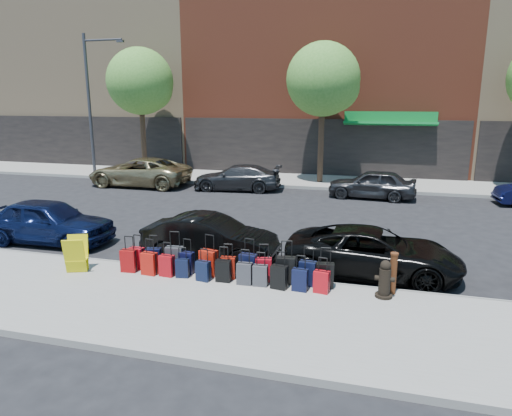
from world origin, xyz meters
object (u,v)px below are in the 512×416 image
(bollard, at_px, (393,273))
(car_near_2, at_px, (373,252))
(tree_center, at_px, (326,81))
(car_near_1, at_px, (210,238))
(streetlight, at_px, (92,97))
(display_rack, at_px, (76,255))
(suitcase_front_5, at_px, (228,268))
(car_far_2, at_px, (372,184))
(fire_hydrant, at_px, (385,280))
(car_near_0, at_px, (48,221))
(car_far_1, at_px, (237,178))
(car_far_0, at_px, (139,172))
(tree_left, at_px, (142,83))

(bollard, relative_size, car_near_2, 0.22)
(tree_center, height_order, car_near_1, tree_center)
(streetlight, height_order, display_rack, streetlight)
(streetlight, height_order, suitcase_front_5, streetlight)
(bollard, relative_size, car_far_2, 0.25)
(fire_hydrant, xyz_separation_m, display_rack, (-7.70, -0.44, 0.06))
(car_near_0, distance_m, car_far_1, 10.46)
(car_near_1, distance_m, car_near_2, 4.55)
(bollard, bearing_deg, streetlight, 141.11)
(streetlight, height_order, car_far_0, streetlight)
(car_near_0, relative_size, car_far_1, 0.95)
(bollard, height_order, car_far_0, car_far_0)
(suitcase_front_5, height_order, car_far_1, car_far_1)
(suitcase_front_5, xyz_separation_m, car_far_1, (-3.42, 11.65, 0.22))
(car_near_2, distance_m, car_far_1, 12.22)
(suitcase_front_5, bearing_deg, tree_center, 79.25)
(suitcase_front_5, height_order, car_near_1, car_near_1)
(car_far_0, height_order, car_far_1, car_far_0)
(tree_center, height_order, car_near_0, tree_center)
(car_near_0, xyz_separation_m, car_far_2, (9.85, 9.71, -0.04))
(car_near_0, bearing_deg, display_rack, -131.35)
(display_rack, bearing_deg, car_near_2, -5.06)
(streetlight, distance_m, car_far_2, 16.73)
(bollard, xyz_separation_m, car_near_1, (-5.01, 1.51, -0.02))
(tree_center, relative_size, bollard, 7.37)
(suitcase_front_5, relative_size, bollard, 0.90)
(tree_center, xyz_separation_m, streetlight, (-13.44, -0.70, -0.75))
(suitcase_front_5, height_order, display_rack, display_rack)
(fire_hydrant, bearing_deg, car_far_0, 143.00)
(tree_center, xyz_separation_m, car_near_0, (-7.20, -12.66, -4.69))
(bollard, bearing_deg, suitcase_front_5, -178.65)
(car_far_0, bearing_deg, tree_center, 107.45)
(fire_hydrant, height_order, car_far_2, car_far_2)
(car_near_1, bearing_deg, tree_left, 36.92)
(car_far_0, bearing_deg, suitcase_front_5, 37.64)
(tree_center, distance_m, streetlight, 13.48)
(tree_left, xyz_separation_m, tree_center, (10.50, 0.00, 0.00))
(tree_center, bearing_deg, suitcase_front_5, -92.31)
(bollard, xyz_separation_m, display_rack, (-7.88, -0.68, -0.05))
(tree_center, distance_m, car_far_2, 6.17)
(fire_hydrant, xyz_separation_m, bollard, (0.18, 0.23, 0.11))
(suitcase_front_5, height_order, fire_hydrant, suitcase_front_5)
(car_far_1, bearing_deg, car_near_0, -23.67)
(tree_left, relative_size, car_far_0, 1.34)
(tree_left, height_order, fire_hydrant, tree_left)
(car_near_2, height_order, car_far_1, car_far_1)
(streetlight, xyz_separation_m, car_near_2, (16.34, -12.08, -4.03))
(car_far_2, bearing_deg, car_near_0, -41.01)
(car_near_2, bearing_deg, suitcase_front_5, 116.02)
(fire_hydrant, distance_m, car_far_0, 17.06)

